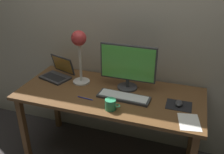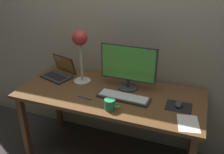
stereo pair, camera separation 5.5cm
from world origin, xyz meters
The scene contains 11 objects.
back_wall centered at (0.00, 0.40, 1.30)m, with size 4.80×0.06×2.60m, color #B2A893.
desk centered at (0.00, 0.00, 0.66)m, with size 1.60×0.70×0.74m.
monitor centered at (0.12, 0.13, 0.96)m, with size 0.49×0.18×0.40m.
keyboard_main centered at (0.14, -0.05, 0.75)m, with size 0.45×0.16×0.03m.
laptop centered at (-0.57, 0.14, 0.80)m, with size 0.33×0.30×0.20m.
desk_lamp centered at (-0.32, 0.10, 1.10)m, with size 0.16×0.16×0.50m.
mousepad centered at (0.59, -0.02, 0.74)m, with size 0.20×0.16×0.00m, color black.
mouse centered at (0.58, -0.02, 0.76)m, with size 0.06×0.10×0.03m, color #38383A.
coffee_mug centered at (0.09, -0.24, 0.78)m, with size 0.12×0.09×0.09m.
paper_sheet_near_mouse centered at (0.68, -0.22, 0.74)m, with size 0.15×0.21×0.00m, color white.
pen centered at (-0.16, -0.16, 0.74)m, with size 0.01×0.01×0.14m, color #2633A5.
Camera 2 is at (0.67, -1.76, 1.82)m, focal length 40.10 mm.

